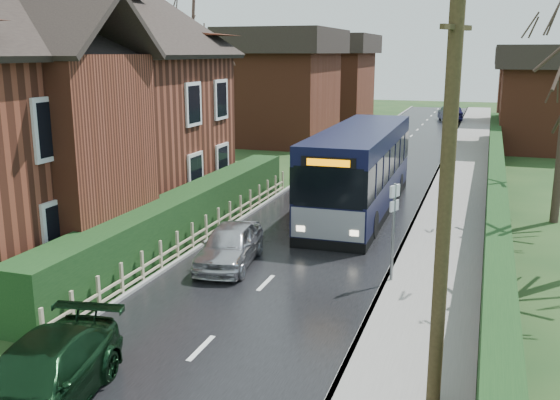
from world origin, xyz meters
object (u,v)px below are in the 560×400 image
(brick_house, at_px, (49,104))
(car_green, at_px, (38,380))
(bus, at_px, (360,171))
(car_silver, at_px, (230,245))
(telegraph_pole, at_px, (444,215))
(bus_stop_sign, at_px, (394,219))

(brick_house, bearing_deg, car_green, -53.91)
(bus, relative_size, car_silver, 3.00)
(brick_house, relative_size, telegraph_pole, 2.11)
(brick_house, relative_size, bus_stop_sign, 5.28)
(brick_house, bearing_deg, bus_stop_sign, -8.49)
(car_silver, xyz_separation_m, telegraph_pole, (6.30, -5.91, 2.89))
(bus, distance_m, car_green, 15.73)
(car_silver, distance_m, bus_stop_sign, 4.85)
(brick_house, bearing_deg, bus, 31.00)
(car_green, height_order, bus_stop_sign, bus_stop_sign)
(bus, height_order, car_silver, bus)
(brick_house, relative_size, bus, 1.36)
(car_green, bearing_deg, car_silver, 79.80)
(car_silver, distance_m, car_green, 8.12)
(brick_house, height_order, bus_stop_sign, brick_house)
(bus_stop_sign, bearing_deg, car_silver, -158.71)
(telegraph_pole, bearing_deg, bus, 130.31)
(brick_house, height_order, telegraph_pole, brick_house)
(car_silver, height_order, car_green, car_silver)
(car_green, relative_size, bus_stop_sign, 1.52)
(brick_house, xyz_separation_m, car_silver, (7.23, -1.67, -3.76))
(car_green, distance_m, bus_stop_sign, 9.41)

